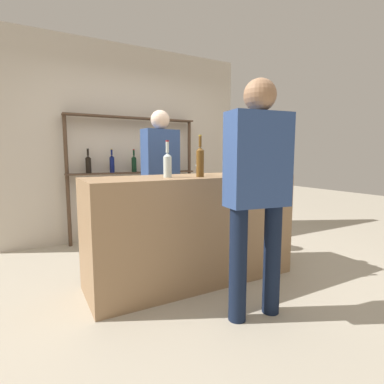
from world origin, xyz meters
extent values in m
plane|color=#B2A893|center=(0.00, 0.00, 0.00)|extent=(16.00, 16.00, 0.00)
cube|color=#997551|center=(0.00, 0.00, 0.51)|extent=(2.01, 0.67, 1.03)
cube|color=beige|center=(0.00, 1.94, 1.40)|extent=(3.61, 0.12, 2.80)
cylinder|color=#4C3828|center=(-0.92, 1.76, 0.88)|extent=(0.05, 0.05, 1.77)
cylinder|color=#4C3828|center=(0.92, 1.76, 0.88)|extent=(0.05, 0.05, 1.77)
cube|color=#4C3828|center=(0.00, 1.76, 1.76)|extent=(1.89, 0.18, 0.02)
cube|color=#4C3828|center=(0.00, 1.76, 0.97)|extent=(1.89, 0.18, 0.02)
cylinder|color=black|center=(-0.64, 1.76, 1.08)|extent=(0.07, 0.07, 0.20)
cone|color=black|center=(-0.64, 1.76, 1.20)|extent=(0.07, 0.07, 0.03)
cylinder|color=black|center=(-0.64, 1.76, 1.26)|extent=(0.03, 0.03, 0.08)
cylinder|color=black|center=(-0.64, 1.76, 1.31)|extent=(0.03, 0.03, 0.01)
cylinder|color=#0F1956|center=(-0.32, 1.76, 1.09)|extent=(0.07, 0.07, 0.21)
cone|color=#0F1956|center=(-0.32, 1.76, 1.21)|extent=(0.07, 0.07, 0.03)
cylinder|color=#0F1956|center=(-0.32, 1.76, 1.26)|extent=(0.03, 0.03, 0.08)
cylinder|color=gold|center=(-0.32, 1.76, 1.31)|extent=(0.03, 0.03, 0.01)
cylinder|color=black|center=(0.00, 1.76, 1.08)|extent=(0.07, 0.07, 0.20)
cone|color=black|center=(0.00, 1.76, 1.20)|extent=(0.07, 0.07, 0.03)
cylinder|color=black|center=(0.00, 1.76, 1.26)|extent=(0.03, 0.03, 0.08)
cylinder|color=maroon|center=(0.00, 1.76, 1.31)|extent=(0.03, 0.03, 0.01)
cylinder|color=black|center=(0.32, 1.76, 1.08)|extent=(0.07, 0.07, 0.19)
cone|color=black|center=(0.32, 1.76, 1.19)|extent=(0.07, 0.07, 0.03)
cylinder|color=black|center=(0.32, 1.76, 1.25)|extent=(0.03, 0.03, 0.09)
cylinder|color=maroon|center=(0.32, 1.76, 1.30)|extent=(0.03, 0.03, 0.01)
cylinder|color=#0F1956|center=(0.64, 1.76, 1.09)|extent=(0.07, 0.07, 0.21)
cone|color=#0F1956|center=(0.64, 1.76, 1.21)|extent=(0.07, 0.07, 0.03)
cylinder|color=#0F1956|center=(0.64, 1.76, 1.27)|extent=(0.03, 0.03, 0.08)
cylinder|color=black|center=(0.64, 1.76, 1.31)|extent=(0.03, 0.03, 0.01)
cylinder|color=silver|center=(-0.28, -0.05, 1.12)|extent=(0.07, 0.07, 0.19)
cone|color=silver|center=(-0.28, -0.05, 1.23)|extent=(0.07, 0.07, 0.03)
cylinder|color=silver|center=(-0.28, -0.05, 1.30)|extent=(0.03, 0.03, 0.10)
cylinder|color=maroon|center=(-0.28, -0.05, 1.35)|extent=(0.03, 0.03, 0.01)
cylinder|color=black|center=(0.45, -0.22, 1.13)|extent=(0.09, 0.09, 0.20)
cone|color=black|center=(0.45, -0.22, 1.25)|extent=(0.09, 0.09, 0.04)
cylinder|color=black|center=(0.45, -0.22, 1.31)|extent=(0.03, 0.03, 0.08)
cylinder|color=black|center=(0.45, -0.22, 1.35)|extent=(0.04, 0.04, 0.01)
cylinder|color=brown|center=(0.01, -0.14, 1.15)|extent=(0.07, 0.07, 0.24)
cone|color=brown|center=(0.01, -0.14, 1.28)|extent=(0.07, 0.07, 0.03)
cylinder|color=brown|center=(0.01, -0.14, 1.35)|extent=(0.03, 0.03, 0.10)
cylinder|color=gold|center=(0.01, -0.14, 1.40)|extent=(0.03, 0.03, 0.01)
cylinder|color=silver|center=(0.66, -0.06, 1.14)|extent=(0.09, 0.09, 0.22)
cone|color=silver|center=(0.66, -0.06, 1.27)|extent=(0.09, 0.09, 0.04)
cylinder|color=silver|center=(0.66, -0.06, 1.34)|extent=(0.03, 0.03, 0.10)
cylinder|color=black|center=(0.66, -0.06, 1.40)|extent=(0.04, 0.04, 0.01)
cylinder|color=silver|center=(0.13, 0.08, 1.03)|extent=(0.06, 0.06, 0.00)
cylinder|color=silver|center=(0.13, 0.08, 1.08)|extent=(0.01, 0.01, 0.09)
cone|color=silver|center=(0.13, 0.08, 1.16)|extent=(0.09, 0.09, 0.07)
cylinder|color=silver|center=(0.86, -0.01, 1.11)|extent=(0.11, 0.11, 0.16)
sphere|color=tan|center=(0.89, 0.00, 1.04)|extent=(0.02, 0.02, 0.02)
sphere|color=tan|center=(0.88, -0.04, 1.08)|extent=(0.02, 0.02, 0.02)
sphere|color=tan|center=(0.84, -0.02, 1.04)|extent=(0.02, 0.02, 0.02)
sphere|color=tan|center=(0.85, 0.01, 1.10)|extent=(0.02, 0.02, 0.02)
sphere|color=tan|center=(0.85, 0.02, 1.06)|extent=(0.02, 0.02, 0.02)
sphere|color=tan|center=(0.89, -0.03, 1.08)|extent=(0.02, 0.02, 0.02)
sphere|color=tan|center=(0.84, 0.02, 1.09)|extent=(0.02, 0.02, 0.02)
cylinder|color=#121C33|center=(-0.06, 0.95, 0.43)|extent=(0.13, 0.13, 0.86)
cylinder|color=#121C33|center=(0.23, 0.98, 0.43)|extent=(0.13, 0.13, 0.86)
cube|color=navy|center=(0.09, 0.97, 1.20)|extent=(0.47, 0.26, 0.68)
sphere|color=beige|center=(0.09, 0.97, 1.66)|extent=(0.23, 0.23, 0.23)
cylinder|color=#121C33|center=(0.24, -0.85, 0.43)|extent=(0.13, 0.13, 0.85)
cylinder|color=#121C33|center=(-0.06, -0.81, 0.43)|extent=(0.13, 0.13, 0.85)
cube|color=navy|center=(0.09, -0.83, 1.19)|extent=(0.49, 0.26, 0.68)
sphere|color=#936B4C|center=(0.09, -0.83, 1.65)|extent=(0.23, 0.23, 0.23)
camera|label=1|loc=(-1.38, -2.50, 1.23)|focal=28.00mm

